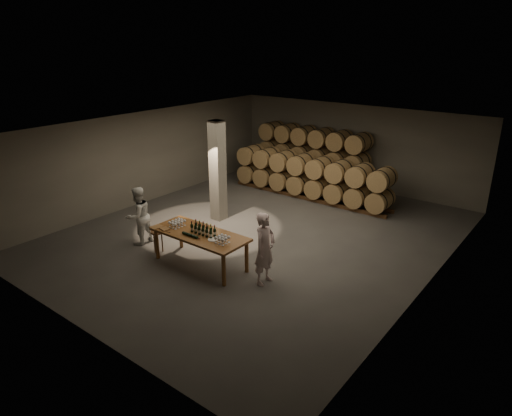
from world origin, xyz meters
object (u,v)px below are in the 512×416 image
Objects in this scene: plate at (213,239)px; person_man at (265,249)px; stool at (157,235)px; bottle_cluster at (203,230)px; tasting_table at (200,237)px; person_woman at (138,216)px; notebook_near at (165,229)px.

plate is 1.35m from person_man.
plate is at bearing 1.48° from stool.
stool is at bearing -174.49° from bottle_cluster.
plate is at bearing -9.55° from tasting_table.
plate is at bearing 89.95° from person_woman.
person_man is (3.33, 0.44, 0.40)m from stool.
bottle_cluster reaches higher than notebook_near.
person_woman reaches higher than stool.
stool is 0.34× the size of person_man.
bottle_cluster is 1.08m from notebook_near.
person_woman is (-4.15, -0.38, -0.05)m from person_man.
notebook_near is at bearing -158.58° from bottle_cluster.
plate is 1.09× the size of notebook_near.
tasting_table is at bearing 92.25° from person_woman.
person_man is (1.29, 0.39, -0.01)m from plate.
person_man is (1.84, 0.29, 0.10)m from tasting_table.
notebook_near is at bearing 102.91° from person_man.
notebook_near is (-1.00, -0.39, -0.09)m from bottle_cluster.
tasting_table is 0.96m from notebook_near.
tasting_table is at bearing 170.45° from plate.
bottle_cluster is 1.20× the size of stool.
stool is at bearing 86.13° from person_woman.
person_woman reaches higher than notebook_near.
bottle_cluster is at bearing 166.53° from plate.
bottle_cluster is at bearing 4.51° from tasting_table.
person_woman is (-2.31, -0.09, 0.04)m from tasting_table.
person_man is (2.72, 0.67, -0.02)m from notebook_near.
notebook_near is 0.14× the size of person_woman.
person_woman is at bearing 176.13° from stool.
person_woman reaches higher than tasting_table.
notebook_near is 0.14× the size of person_man.
person_man reaches higher than tasting_table.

